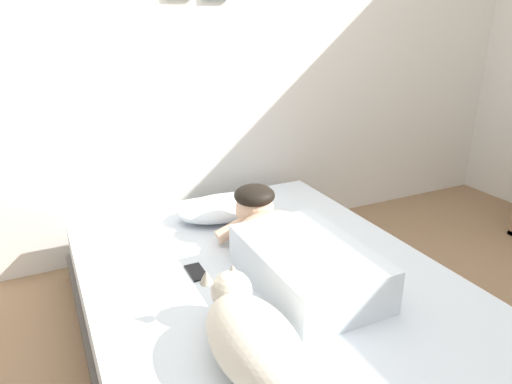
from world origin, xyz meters
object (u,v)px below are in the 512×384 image
Objects in this scene: dog at (251,334)px; cell_phone at (196,272)px; person_lying at (291,248)px; bed at (264,306)px; pillow at (223,208)px; coffee_cup at (253,227)px.

dog is 4.11× the size of cell_phone.
bed is at bearing 159.79° from person_lying.
pillow is at bearing 56.55° from cell_phone.
bed is 3.70× the size of pillow.
coffee_cup is (0.06, -0.26, -0.02)m from pillow.
coffee_cup is at bearing 88.94° from person_lying.
pillow reaches higher than cell_phone.
bed is 0.31m from person_lying.
coffee_cup is (0.01, 0.39, -0.07)m from person_lying.
cell_phone is (-0.38, 0.15, -0.10)m from person_lying.
coffee_cup is 0.45m from cell_phone.
dog is 0.92m from coffee_cup.
pillow reaches higher than coffee_cup.
bed is 2.09× the size of person_lying.
person_lying reaches higher than coffee_cup.
bed is at bearing -22.47° from cell_phone.
cell_phone is at bearing -148.36° from coffee_cup.
coffee_cup is (0.40, 0.83, -0.07)m from dog.
dog is at bearing -91.78° from cell_phone.
person_lying reaches higher than dog.
cell_phone is (-0.33, -0.49, -0.05)m from pillow.
cell_phone is at bearing 158.16° from person_lying.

